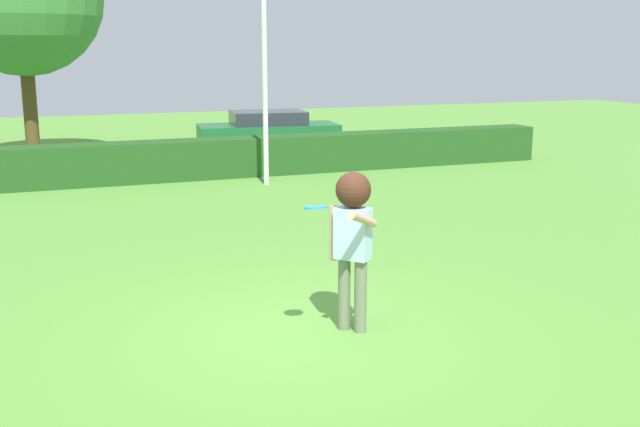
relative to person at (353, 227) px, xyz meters
name	(u,v)px	position (x,y,z in m)	size (l,w,h in m)	color
ground_plane	(304,334)	(-0.54, 0.10, -1.21)	(60.00, 60.00, 0.00)	#5C993B
person	(353,227)	(0.00, 0.00, 0.00)	(0.51, 0.82, 1.82)	slate
frisbee	(315,207)	(-0.57, -0.33, 0.33)	(0.24, 0.24, 0.05)	#268CE5
lamppost	(264,38)	(1.90, 9.33, 2.13)	(0.24, 0.24, 6.04)	silver
hedge_row	(150,161)	(-0.54, 10.77, -0.73)	(21.27, 0.90, 0.94)	#234F1D
parked_car_green	(268,130)	(3.64, 14.68, -0.52)	(4.38, 2.22, 1.25)	#1E6633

